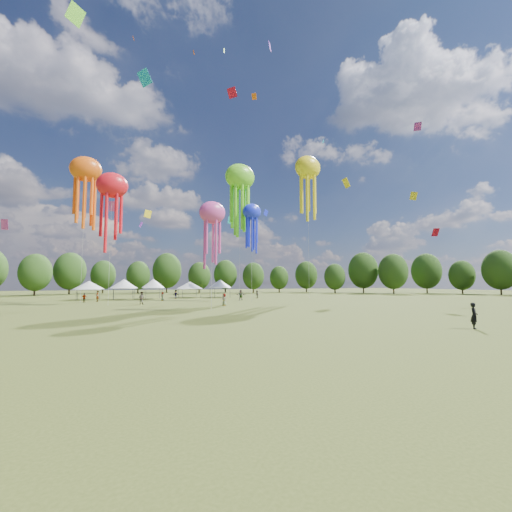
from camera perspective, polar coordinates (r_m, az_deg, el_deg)
name	(u,v)px	position (r m, az deg, el deg)	size (l,w,h in m)	color
ground	(366,335)	(22.31, 18.29, -12.69)	(300.00, 300.00, 0.00)	#384416
observer_main	(474,316)	(28.34, 33.18, -8.53)	(0.67, 0.44, 1.84)	black
spectator_near	(141,298)	(53.72, -18.95, -6.79)	(0.93, 0.72, 1.91)	gray
spectators_far	(197,296)	(63.55, -10.08, -6.66)	(33.12, 24.91, 1.92)	gray
festival_tents	(157,284)	(73.13, -16.51, -4.66)	(31.89, 8.46, 4.07)	#47474C
show_kites	(228,190)	(62.24, -4.79, 11.09)	(48.17, 25.01, 30.73)	red
small_kites	(200,132)	(66.55, -9.57, 20.20)	(80.65, 58.59, 47.20)	red
treeline	(156,268)	(79.59, -16.64, -2.04)	(201.57, 95.24, 13.43)	#38281C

